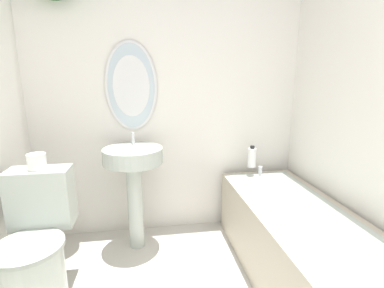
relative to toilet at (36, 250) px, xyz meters
name	(u,v)px	position (x,y,z in m)	size (l,w,h in m)	color
wall_back	(157,85)	(0.78, 0.77, 0.95)	(2.38, 0.34, 2.40)	silver
toilet	(36,250)	(0.00, 0.00, 0.00)	(0.39, 0.57, 0.79)	#B2BCB2
pedestal_sink	(134,171)	(0.57, 0.49, 0.30)	(0.46, 0.46, 0.93)	#B2BCB2
bathtub	(296,241)	(1.66, -0.05, -0.07)	(0.64, 1.52, 0.59)	#B2A893
shampoo_bottle	(252,157)	(1.58, 0.61, 0.33)	(0.07, 0.07, 0.19)	white
toilet_paper_roll	(37,161)	(0.00, 0.19, 0.50)	(0.11, 0.11, 0.10)	white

